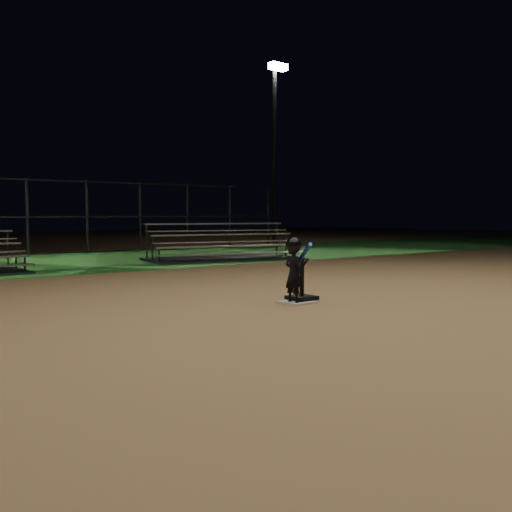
{
  "coord_description": "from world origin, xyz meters",
  "views": [
    {
      "loc": [
        -5.9,
        -6.58,
        1.32
      ],
      "look_at": [
        0.0,
        1.0,
        0.65
      ],
      "focal_mm": 41.52,
      "sensor_mm": 36.0,
      "label": 1
    }
  ],
  "objects_px": {
    "batting_tee": "(302,292)",
    "light_pole_right": "(275,137)",
    "home_plate": "(297,302)",
    "bleacher_right": "(223,252)",
    "child_batter": "(294,268)"
  },
  "relations": [
    {
      "from": "batting_tee",
      "to": "light_pole_right",
      "type": "relative_size",
      "value": 0.08
    },
    {
      "from": "home_plate",
      "to": "batting_tee",
      "type": "distance_m",
      "value": 0.22
    },
    {
      "from": "home_plate",
      "to": "bleacher_right",
      "type": "xyz_separation_m",
      "value": [
        3.92,
        7.6,
        0.21
      ]
    },
    {
      "from": "bleacher_right",
      "to": "light_pole_right",
      "type": "distance_m",
      "value": 11.9
    },
    {
      "from": "child_batter",
      "to": "light_pole_right",
      "type": "xyz_separation_m",
      "value": [
        12.09,
        14.98,
        4.42
      ]
    },
    {
      "from": "batting_tee",
      "to": "light_pole_right",
      "type": "xyz_separation_m",
      "value": [
        11.83,
        14.87,
        4.81
      ]
    },
    {
      "from": "batting_tee",
      "to": "child_batter",
      "type": "xyz_separation_m",
      "value": [
        -0.26,
        -0.11,
        0.39
      ]
    },
    {
      "from": "bleacher_right",
      "to": "child_batter",
      "type": "bearing_deg",
      "value": -105.58
    },
    {
      "from": "light_pole_right",
      "to": "home_plate",
      "type": "bearing_deg",
      "value": -128.77
    },
    {
      "from": "home_plate",
      "to": "light_pole_right",
      "type": "bearing_deg",
      "value": 51.23
    },
    {
      "from": "home_plate",
      "to": "light_pole_right",
      "type": "relative_size",
      "value": 0.05
    },
    {
      "from": "home_plate",
      "to": "batting_tee",
      "type": "bearing_deg",
      "value": 23.59
    },
    {
      "from": "home_plate",
      "to": "bleacher_right",
      "type": "relative_size",
      "value": 0.1
    },
    {
      "from": "bleacher_right",
      "to": "light_pole_right",
      "type": "height_order",
      "value": "light_pole_right"
    },
    {
      "from": "home_plate",
      "to": "child_batter",
      "type": "distance_m",
      "value": 0.53
    }
  ]
}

